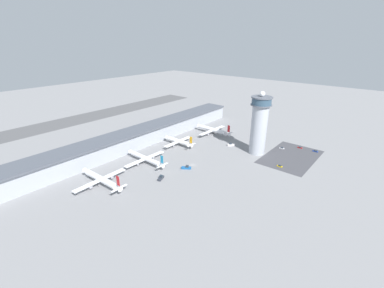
{
  "coord_description": "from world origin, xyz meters",
  "views": [
    {
      "loc": [
        -147.71,
        -122.61,
        97.6
      ],
      "look_at": [
        18.72,
        16.78,
        8.72
      ],
      "focal_mm": 24.0,
      "sensor_mm": 36.0,
      "label": 1
    }
  ],
  "objects_px": {
    "airplane_gate_bravo": "(146,159)",
    "service_truck_baggage": "(209,131)",
    "airplane_gate_charlie": "(179,141)",
    "service_truck_water": "(231,145)",
    "car_yellow_taxi": "(280,166)",
    "airplane_gate_alpha": "(101,179)",
    "service_truck_fuel": "(161,178)",
    "control_tower": "(259,124)",
    "service_truck_catering": "(186,168)",
    "car_grey_coupe": "(282,148)",
    "airplane_gate_delta": "(213,130)",
    "car_black_suv": "(315,151)",
    "car_green_van": "(300,148)"
  },
  "relations": [
    {
      "from": "airplane_gate_bravo",
      "to": "service_truck_fuel",
      "type": "relative_size",
      "value": 5.84
    },
    {
      "from": "control_tower",
      "to": "car_yellow_taxi",
      "type": "height_order",
      "value": "control_tower"
    },
    {
      "from": "service_truck_catering",
      "to": "service_truck_fuel",
      "type": "distance_m",
      "value": 25.15
    },
    {
      "from": "airplane_gate_charlie",
      "to": "car_black_suv",
      "type": "xyz_separation_m",
      "value": [
        70.95,
        -108.65,
        -3.82
      ]
    },
    {
      "from": "airplane_gate_charlie",
      "to": "service_truck_water",
      "type": "xyz_separation_m",
      "value": [
        32.64,
        -40.29,
        -3.28
      ]
    },
    {
      "from": "control_tower",
      "to": "service_truck_water",
      "type": "xyz_separation_m",
      "value": [
        -0.7,
        26.99,
        -26.75
      ]
    },
    {
      "from": "car_yellow_taxi",
      "to": "airplane_gate_alpha",
      "type": "bearing_deg",
      "value": 141.74
    },
    {
      "from": "control_tower",
      "to": "airplane_gate_charlie",
      "type": "distance_m",
      "value": 78.67
    },
    {
      "from": "airplane_gate_alpha",
      "to": "car_black_suv",
      "type": "xyz_separation_m",
      "value": [
        161.34,
        -100.55,
        -4.07
      ]
    },
    {
      "from": "control_tower",
      "to": "service_truck_catering",
      "type": "bearing_deg",
      "value": 156.39
    },
    {
      "from": "car_yellow_taxi",
      "to": "airplane_gate_bravo",
      "type": "bearing_deg",
      "value": 126.48
    },
    {
      "from": "airplane_gate_charlie",
      "to": "service_truck_catering",
      "type": "distance_m",
      "value": 50.46
    },
    {
      "from": "service_truck_water",
      "to": "car_grey_coupe",
      "type": "height_order",
      "value": "service_truck_water"
    },
    {
      "from": "service_truck_fuel",
      "to": "service_truck_water",
      "type": "bearing_deg",
      "value": -3.55
    },
    {
      "from": "service_truck_fuel",
      "to": "airplane_gate_bravo",
      "type": "bearing_deg",
      "value": 70.2
    },
    {
      "from": "airplane_gate_bravo",
      "to": "service_truck_catering",
      "type": "relative_size",
      "value": 5.5
    },
    {
      "from": "airplane_gate_delta",
      "to": "service_truck_fuel",
      "type": "height_order",
      "value": "airplane_gate_delta"
    },
    {
      "from": "control_tower",
      "to": "car_green_van",
      "type": "bearing_deg",
      "value": -36.33
    },
    {
      "from": "airplane_gate_charlie",
      "to": "service_truck_catering",
      "type": "bearing_deg",
      "value": -130.03
    },
    {
      "from": "service_truck_water",
      "to": "car_yellow_taxi",
      "type": "height_order",
      "value": "service_truck_water"
    },
    {
      "from": "control_tower",
      "to": "airplane_gate_delta",
      "type": "height_order",
      "value": "control_tower"
    },
    {
      "from": "airplane_gate_charlie",
      "to": "service_truck_fuel",
      "type": "relative_size",
      "value": 4.84
    },
    {
      "from": "car_green_van",
      "to": "car_grey_coupe",
      "type": "bearing_deg",
      "value": 134.38
    },
    {
      "from": "service_truck_baggage",
      "to": "car_yellow_taxi",
      "type": "height_order",
      "value": "service_truck_baggage"
    },
    {
      "from": "airplane_gate_charlie",
      "to": "service_truck_baggage",
      "type": "height_order",
      "value": "airplane_gate_charlie"
    },
    {
      "from": "service_truck_catering",
      "to": "car_black_suv",
      "type": "distance_m",
      "value": 124.88
    },
    {
      "from": "service_truck_catering",
      "to": "service_truck_fuel",
      "type": "xyz_separation_m",
      "value": [
        -24.86,
        3.84,
        -0.0
      ]
    },
    {
      "from": "airplane_gate_delta",
      "to": "service_truck_water",
      "type": "relative_size",
      "value": 6.2
    },
    {
      "from": "airplane_gate_alpha",
      "to": "airplane_gate_delta",
      "type": "height_order",
      "value": "airplane_gate_delta"
    },
    {
      "from": "service_truck_catering",
      "to": "car_black_suv",
      "type": "relative_size",
      "value": 1.65
    },
    {
      "from": "airplane_gate_charlie",
      "to": "service_truck_fuel",
      "type": "bearing_deg",
      "value": -148.77
    },
    {
      "from": "service_truck_water",
      "to": "car_yellow_taxi",
      "type": "distance_m",
      "value": 56.3
    },
    {
      "from": "control_tower",
      "to": "car_yellow_taxi",
      "type": "relative_size",
      "value": 13.12
    },
    {
      "from": "service_truck_catering",
      "to": "car_grey_coupe",
      "type": "xyz_separation_m",
      "value": [
        90.25,
        -43.13,
        -0.43
      ]
    },
    {
      "from": "airplane_gate_bravo",
      "to": "car_grey_coupe",
      "type": "distance_m",
      "value": 129.55
    },
    {
      "from": "control_tower",
      "to": "airplane_gate_bravo",
      "type": "height_order",
      "value": "control_tower"
    },
    {
      "from": "car_green_van",
      "to": "car_black_suv",
      "type": "bearing_deg",
      "value": -88.15
    },
    {
      "from": "control_tower",
      "to": "airplane_gate_delta",
      "type": "relative_size",
      "value": 1.32
    },
    {
      "from": "airplane_gate_alpha",
      "to": "airplane_gate_delta",
      "type": "xyz_separation_m",
      "value": [
        139.12,
        1.23,
        0.15
      ]
    },
    {
      "from": "service_truck_catering",
      "to": "airplane_gate_alpha",
      "type": "bearing_deg",
      "value": 152.3
    },
    {
      "from": "control_tower",
      "to": "service_truck_fuel",
      "type": "relative_size",
      "value": 7.75
    },
    {
      "from": "airplane_gate_delta",
      "to": "car_grey_coupe",
      "type": "relative_size",
      "value": 9.47
    },
    {
      "from": "airplane_gate_delta",
      "to": "service_truck_fuel",
      "type": "xyz_separation_m",
      "value": [
        -105.98,
        -27.84,
        -3.75
      ]
    },
    {
      "from": "airplane_gate_bravo",
      "to": "airplane_gate_charlie",
      "type": "bearing_deg",
      "value": 6.28
    },
    {
      "from": "airplane_gate_delta",
      "to": "service_truck_baggage",
      "type": "height_order",
      "value": "airplane_gate_delta"
    },
    {
      "from": "service_truck_fuel",
      "to": "car_yellow_taxi",
      "type": "bearing_deg",
      "value": -38.05
    },
    {
      "from": "service_truck_water",
      "to": "car_grey_coupe",
      "type": "xyz_separation_m",
      "value": [
        25.22,
        -41.39,
        -0.49
      ]
    },
    {
      "from": "airplane_gate_alpha",
      "to": "car_green_van",
      "type": "relative_size",
      "value": 9.97
    },
    {
      "from": "car_grey_coupe",
      "to": "airplane_gate_alpha",
      "type": "bearing_deg",
      "value": 153.6
    },
    {
      "from": "airplane_gate_bravo",
      "to": "service_truck_baggage",
      "type": "xyz_separation_m",
      "value": [
        98.2,
        5.55,
        -3.26
      ]
    }
  ]
}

